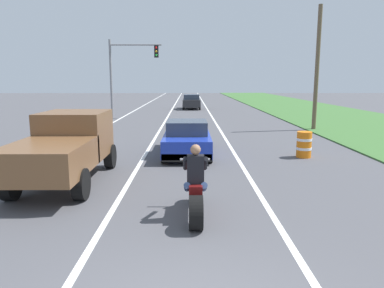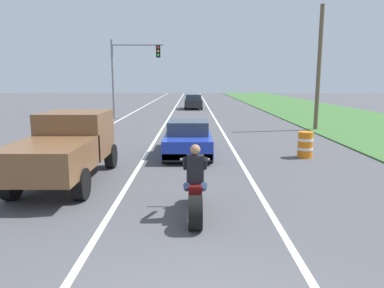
# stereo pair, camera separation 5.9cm
# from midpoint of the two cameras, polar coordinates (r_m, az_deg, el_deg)

# --- Properties ---
(lane_stripe_left_solid) EXTENTS (0.14, 120.00, 0.01)m
(lane_stripe_left_solid) POSITION_cam_midpoint_polar(r_m,az_deg,el_deg) (24.41, -13.20, 2.87)
(lane_stripe_left_solid) COLOR white
(lane_stripe_left_solid) RESTS_ON ground
(lane_stripe_right_solid) EXTENTS (0.14, 120.00, 0.01)m
(lane_stripe_right_solid) POSITION_cam_midpoint_polar(r_m,az_deg,el_deg) (23.88, 3.92, 2.95)
(lane_stripe_right_solid) COLOR white
(lane_stripe_right_solid) RESTS_ON ground
(lane_stripe_centre_dashed) EXTENTS (0.14, 120.00, 0.01)m
(lane_stripe_centre_dashed) POSITION_cam_midpoint_polar(r_m,az_deg,el_deg) (23.88, -4.73, 2.94)
(lane_stripe_centre_dashed) COLOR white
(lane_stripe_centre_dashed) RESTS_ON ground
(grass_verge_right) EXTENTS (10.00, 120.00, 0.06)m
(grass_verge_right) POSITION_cam_midpoint_polar(r_m,az_deg,el_deg) (26.62, 26.23, 2.73)
(grass_verge_right) COLOR #3D6B33
(grass_verge_right) RESTS_ON ground
(motorcycle_with_rider) EXTENTS (0.70, 2.21, 1.62)m
(motorcycle_with_rider) POSITION_cam_midpoint_polar(r_m,az_deg,el_deg) (7.79, 0.33, -7.52)
(motorcycle_with_rider) COLOR black
(motorcycle_with_rider) RESTS_ON ground
(sports_car_blue) EXTENTS (1.84, 4.30, 1.37)m
(sports_car_blue) POSITION_cam_midpoint_polar(r_m,az_deg,el_deg) (14.46, -0.91, 0.84)
(sports_car_blue) COLOR #1E38B2
(sports_car_blue) RESTS_ON ground
(pickup_truck_left_lane_brown) EXTENTS (2.02, 4.80, 1.98)m
(pickup_truck_left_lane_brown) POSITION_cam_midpoint_polar(r_m,az_deg,el_deg) (11.03, -19.39, -0.12)
(pickup_truck_left_lane_brown) COLOR brown
(pickup_truck_left_lane_brown) RESTS_ON ground
(traffic_light_mast_near) EXTENTS (4.05, 0.34, 6.00)m
(traffic_light_mast_near) POSITION_cam_midpoint_polar(r_m,az_deg,el_deg) (28.99, -10.38, 11.89)
(traffic_light_mast_near) COLOR gray
(traffic_light_mast_near) RESTS_ON ground
(utility_pole_roadside) EXTENTS (0.24, 0.24, 7.18)m
(utility_pole_roadside) POSITION_cam_midpoint_polar(r_m,az_deg,el_deg) (22.71, 19.03, 11.14)
(utility_pole_roadside) COLOR brown
(utility_pole_roadside) RESTS_ON ground
(construction_barrel_nearest) EXTENTS (0.58, 0.58, 1.00)m
(construction_barrel_nearest) POSITION_cam_midpoint_polar(r_m,az_deg,el_deg) (14.54, 17.13, -0.07)
(construction_barrel_nearest) COLOR orange
(construction_barrel_nearest) RESTS_ON ground
(distant_car_far_ahead) EXTENTS (1.80, 4.00, 1.50)m
(distant_car_far_ahead) POSITION_cam_midpoint_polar(r_m,az_deg,el_deg) (37.43, -0.13, 6.72)
(distant_car_far_ahead) COLOR #262628
(distant_car_far_ahead) RESTS_ON ground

